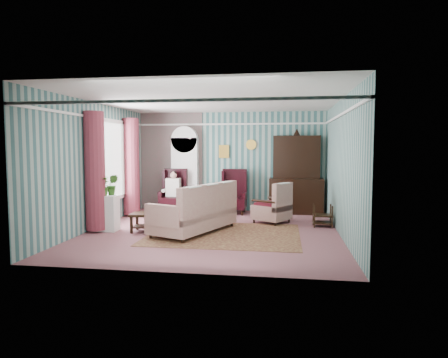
# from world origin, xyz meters

# --- Properties ---
(floor) EXTENTS (6.00, 6.00, 0.00)m
(floor) POSITION_xyz_m (0.00, 0.00, 0.00)
(floor) COLOR #895059
(floor) RESTS_ON ground
(room_shell) EXTENTS (5.53, 6.02, 2.91)m
(room_shell) POSITION_xyz_m (-0.62, 0.18, 2.01)
(room_shell) COLOR #376464
(room_shell) RESTS_ON ground
(bookcase) EXTENTS (0.80, 0.28, 2.24)m
(bookcase) POSITION_xyz_m (-1.35, 2.84, 1.12)
(bookcase) COLOR white
(bookcase) RESTS_ON floor
(dresser_hutch) EXTENTS (1.50, 0.56, 2.36)m
(dresser_hutch) POSITION_xyz_m (1.90, 2.72, 1.18)
(dresser_hutch) COLOR black
(dresser_hutch) RESTS_ON floor
(wingback_left) EXTENTS (0.76, 0.80, 1.25)m
(wingback_left) POSITION_xyz_m (-1.60, 2.45, 0.62)
(wingback_left) COLOR black
(wingback_left) RESTS_ON floor
(wingback_right) EXTENTS (0.76, 0.80, 1.25)m
(wingback_right) POSITION_xyz_m (0.15, 2.45, 0.62)
(wingback_right) COLOR black
(wingback_right) RESTS_ON floor
(seated_woman) EXTENTS (0.44, 0.40, 1.18)m
(seated_woman) POSITION_xyz_m (-1.60, 2.45, 0.59)
(seated_woman) COLOR white
(seated_woman) RESTS_ON floor
(round_side_table) EXTENTS (0.50, 0.50, 0.60)m
(round_side_table) POSITION_xyz_m (-0.70, 2.60, 0.30)
(round_side_table) COLOR black
(round_side_table) RESTS_ON floor
(nest_table) EXTENTS (0.45, 0.38, 0.54)m
(nest_table) POSITION_xyz_m (2.47, 0.90, 0.27)
(nest_table) COLOR black
(nest_table) RESTS_ON floor
(plant_stand) EXTENTS (0.55, 0.35, 0.80)m
(plant_stand) POSITION_xyz_m (-2.40, -0.30, 0.40)
(plant_stand) COLOR white
(plant_stand) RESTS_ON floor
(rug) EXTENTS (3.20, 2.60, 0.01)m
(rug) POSITION_xyz_m (0.30, -0.30, 0.01)
(rug) COLOR #4E1E1A
(rug) RESTS_ON floor
(sofa) EXTENTS (1.67, 2.38, 0.98)m
(sofa) POSITION_xyz_m (-0.40, -0.16, 0.49)
(sofa) COLOR beige
(sofa) RESTS_ON floor
(floral_armchair) EXTENTS (1.08, 1.10, 1.08)m
(floral_armchair) POSITION_xyz_m (1.26, 1.21, 0.54)
(floral_armchair) COLOR beige
(floral_armchair) RESTS_ON floor
(coffee_table) EXTENTS (1.00, 0.57, 0.41)m
(coffee_table) POSITION_xyz_m (-1.31, -0.25, 0.21)
(coffee_table) COLOR black
(coffee_table) RESTS_ON floor
(potted_plant_a) EXTENTS (0.45, 0.41, 0.42)m
(potted_plant_a) POSITION_xyz_m (-2.39, -0.36, 1.01)
(potted_plant_a) COLOR #184F19
(potted_plant_a) RESTS_ON plant_stand
(potted_plant_b) EXTENTS (0.29, 0.25, 0.46)m
(potted_plant_b) POSITION_xyz_m (-2.27, -0.18, 1.03)
(potted_plant_b) COLOR #254A17
(potted_plant_b) RESTS_ON plant_stand
(potted_plant_c) EXTENTS (0.26, 0.26, 0.43)m
(potted_plant_c) POSITION_xyz_m (-2.47, -0.25, 1.01)
(potted_plant_c) COLOR #19531E
(potted_plant_c) RESTS_ON plant_stand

